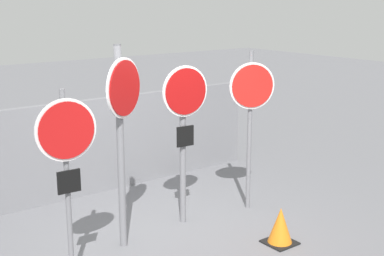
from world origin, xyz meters
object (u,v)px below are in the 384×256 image
Objects in this scene: stop_sign_0 at (67,148)px; traffic_cone_0 at (280,226)px; stop_sign_1 at (122,117)px; stop_sign_2 at (184,117)px; stop_sign_3 at (251,101)px.

stop_sign_0 is 2.89m from traffic_cone_0.
stop_sign_0 is at bearing 164.14° from traffic_cone_0.
stop_sign_1 is at bearing 145.06° from traffic_cone_0.
stop_sign_2 is (1.01, 0.14, -0.15)m from stop_sign_1.
stop_sign_3 is 1.83m from traffic_cone_0.
traffic_cone_0 is at bearing -13.16° from stop_sign_0.
stop_sign_0 is 0.99m from stop_sign_1.
stop_sign_1 is at bearing -167.57° from stop_sign_2.
stop_sign_3 is at bearing 10.19° from stop_sign_0.
stop_sign_0 is at bearing -159.50° from stop_sign_2.
stop_sign_2 is 0.94× the size of stop_sign_3.
stop_sign_1 reaches higher than stop_sign_2.
stop_sign_1 is (0.90, 0.41, 0.14)m from stop_sign_0.
stop_sign_2 is (1.91, 0.54, -0.01)m from stop_sign_0.
stop_sign_0 is 0.98× the size of stop_sign_2.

